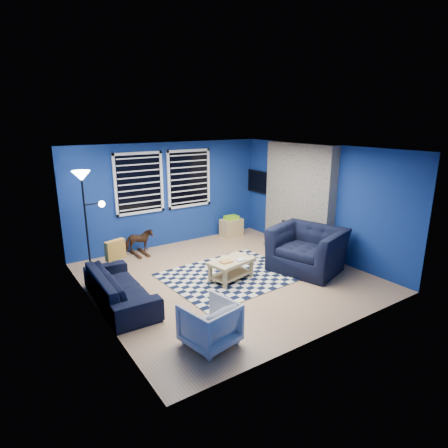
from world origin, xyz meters
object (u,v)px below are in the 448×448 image
sofa (120,287)px  rocking_horse (139,241)px  coffee_table (231,266)px  cabinet (231,227)px  armchair_big (307,249)px  floor_lamp (84,190)px  tv (260,182)px  armchair_bent (210,324)px

sofa → rocking_horse: bearing=-27.6°
coffee_table → cabinet: size_ratio=1.66×
armchair_big → floor_lamp: 4.60m
tv → sofa: tv is taller
tv → sofa: size_ratio=0.51×
tv → rocking_horse: tv is taller
sofa → rocking_horse: size_ratio=3.15×
sofa → coffee_table: bearing=-96.3°
armchair_big → cabinet: armchair_big is taller
rocking_horse → cabinet: bearing=-79.2°
rocking_horse → cabinet: 2.59m
tv → coffee_table: tv is taller
coffee_table → cabinet: 2.88m
cabinet → rocking_horse: bearing=175.6°
armchair_bent → floor_lamp: (-0.65, 3.57, 1.38)m
cabinet → floor_lamp: (-3.76, -0.37, 1.45)m
rocking_horse → cabinet: (2.58, 0.00, -0.09)m
tv → floor_lamp: floor_lamp is taller
armchair_big → coffee_table: size_ratio=1.42×
sofa → armchair_big: size_ratio=1.43×
armchair_bent → coffee_table: size_ratio=0.71×
armchair_big → rocking_horse: armchair_big is taller
sofa → coffee_table: size_ratio=2.03×
sofa → armchair_bent: (0.62, -1.87, 0.03)m
rocking_horse → floor_lamp: floor_lamp is taller
armchair_big → coffee_table: (-1.60, 0.42, -0.14)m
cabinet → armchair_big: bearing=-95.4°
sofa → armchair_big: bearing=-99.3°
sofa → cabinet: sofa is taller
sofa → tv: bearing=-65.9°
cabinet → tv: bearing=-17.2°
armchair_bent → cabinet: size_ratio=1.18×
tv → rocking_horse: (-3.39, 0.18, -1.07)m
tv → floor_lamp: (-4.57, -0.18, 0.29)m
armchair_big → rocking_horse: 3.76m
tv → rocking_horse: 3.56m
armchair_bent → coffee_table: armchair_bent is taller
sofa → cabinet: (3.74, 2.06, -0.04)m
tv → sofa: 5.04m
rocking_horse → coffee_table: rocking_horse is taller
tv → floor_lamp: size_ratio=0.48×
armchair_big → coffee_table: bearing=-122.5°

